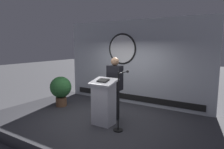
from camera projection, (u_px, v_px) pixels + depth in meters
name	position (u px, v px, depth m)	size (l,w,h in m)	color
ground_plane	(103.00, 129.00, 5.77)	(40.00, 40.00, 0.00)	#4C4C51
stage_platform	(102.00, 124.00, 5.75)	(6.40, 4.00, 0.30)	#333338
banner_display	(133.00, 63.00, 7.06)	(5.35, 0.12, 2.89)	#B2B7C1
podium	(104.00, 102.00, 5.27)	(0.64, 0.50, 1.21)	silver
speaker_person	(115.00, 88.00, 5.60)	(0.40, 0.26, 1.72)	black
microphone_stand	(120.00, 109.00, 4.93)	(0.24, 0.60, 1.44)	black
potted_plant	(61.00, 89.00, 6.84)	(0.71, 0.71, 1.00)	brown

